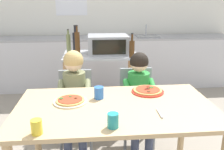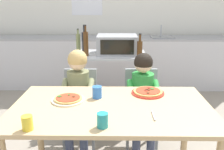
{
  "view_description": "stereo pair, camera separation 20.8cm",
  "coord_description": "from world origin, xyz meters",
  "px_view_note": "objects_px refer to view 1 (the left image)",
  "views": [
    {
      "loc": [
        -0.18,
        -1.68,
        1.52
      ],
      "look_at": [
        0.0,
        0.3,
        0.91
      ],
      "focal_mm": 39.32,
      "sensor_mm": 36.0,
      "label": 1
    },
    {
      "loc": [
        0.03,
        -1.69,
        1.52
      ],
      "look_at": [
        0.0,
        0.3,
        0.91
      ],
      "focal_mm": 39.32,
      "sensor_mm": 36.0,
      "label": 2
    }
  ],
  "objects_px": {
    "toaster_oven": "(108,44)",
    "child_in_green_shirt": "(139,90)",
    "bottle_clear_vinegar": "(132,48)",
    "bottle_squat_spirits": "(69,44)",
    "dining_chair_right": "(137,101)",
    "dining_chair_left": "(76,104)",
    "drinking_cup_blue": "(99,93)",
    "pizza_plate_cream": "(70,101)",
    "pizza_plate_red_rimmed": "(148,91)",
    "serving_spoon": "(160,113)",
    "bottle_slim_sauce": "(76,43)",
    "dining_table": "(116,117)",
    "drinking_cup_teal": "(113,120)",
    "child_in_olive_shirt": "(74,90)",
    "drinking_cup_yellow": "(37,127)",
    "kitchen_island_cart": "(101,76)",
    "bottle_tall_green_wine": "(77,44)"
  },
  "relations": [
    {
      "from": "bottle_clear_vinegar",
      "to": "serving_spoon",
      "type": "distance_m",
      "value": 1.32
    },
    {
      "from": "bottle_tall_green_wine",
      "to": "bottle_squat_spirits",
      "type": "relative_size",
      "value": 1.22
    },
    {
      "from": "bottle_squat_spirits",
      "to": "dining_chair_left",
      "type": "relative_size",
      "value": 0.38
    },
    {
      "from": "dining_chair_right",
      "to": "pizza_plate_cream",
      "type": "bearing_deg",
      "value": -136.05
    },
    {
      "from": "dining_chair_left",
      "to": "drinking_cup_blue",
      "type": "bearing_deg",
      "value": -67.74
    },
    {
      "from": "dining_chair_left",
      "to": "child_in_green_shirt",
      "type": "bearing_deg",
      "value": -9.58
    },
    {
      "from": "child_in_olive_shirt",
      "to": "drinking_cup_blue",
      "type": "bearing_deg",
      "value": -62.4
    },
    {
      "from": "drinking_cup_yellow",
      "to": "pizza_plate_red_rimmed",
      "type": "bearing_deg",
      "value": 37.34
    },
    {
      "from": "pizza_plate_cream",
      "to": "pizza_plate_red_rimmed",
      "type": "relative_size",
      "value": 0.94
    },
    {
      "from": "drinking_cup_teal",
      "to": "serving_spoon",
      "type": "bearing_deg",
      "value": 24.16
    },
    {
      "from": "toaster_oven",
      "to": "serving_spoon",
      "type": "height_order",
      "value": "toaster_oven"
    },
    {
      "from": "toaster_oven",
      "to": "drinking_cup_teal",
      "type": "relative_size",
      "value": 5.35
    },
    {
      "from": "bottle_clear_vinegar",
      "to": "dining_chair_left",
      "type": "xyz_separation_m",
      "value": [
        -0.65,
        -0.43,
        -0.49
      ]
    },
    {
      "from": "dining_chair_left",
      "to": "drinking_cup_teal",
      "type": "relative_size",
      "value": 8.64
    },
    {
      "from": "drinking_cup_teal",
      "to": "child_in_green_shirt",
      "type": "bearing_deg",
      "value": 68.87
    },
    {
      "from": "child_in_olive_shirt",
      "to": "pizza_plate_cream",
      "type": "relative_size",
      "value": 4.01
    },
    {
      "from": "pizza_plate_red_rimmed",
      "to": "bottle_tall_green_wine",
      "type": "bearing_deg",
      "value": 122.87
    },
    {
      "from": "drinking_cup_yellow",
      "to": "serving_spoon",
      "type": "distance_m",
      "value": 0.82
    },
    {
      "from": "child_in_green_shirt",
      "to": "pizza_plate_red_rimmed",
      "type": "bearing_deg",
      "value": -89.97
    },
    {
      "from": "pizza_plate_cream",
      "to": "pizza_plate_red_rimmed",
      "type": "bearing_deg",
      "value": 14.15
    },
    {
      "from": "bottle_tall_green_wine",
      "to": "dining_chair_right",
      "type": "height_order",
      "value": "bottle_tall_green_wine"
    },
    {
      "from": "kitchen_island_cart",
      "to": "dining_chair_right",
      "type": "xyz_separation_m",
      "value": [
        0.35,
        -0.66,
        -0.09
      ]
    },
    {
      "from": "dining_table",
      "to": "drinking_cup_blue",
      "type": "relative_size",
      "value": 15.52
    },
    {
      "from": "bottle_tall_green_wine",
      "to": "child_in_green_shirt",
      "type": "distance_m",
      "value": 0.97
    },
    {
      "from": "bottle_slim_sauce",
      "to": "dining_table",
      "type": "relative_size",
      "value": 0.25
    },
    {
      "from": "bottle_slim_sauce",
      "to": "pizza_plate_red_rimmed",
      "type": "relative_size",
      "value": 1.33
    },
    {
      "from": "bottle_squat_spirits",
      "to": "dining_chair_right",
      "type": "height_order",
      "value": "bottle_squat_spirits"
    },
    {
      "from": "bottle_squat_spirits",
      "to": "pizza_plate_red_rimmed",
      "type": "relative_size",
      "value": 1.13
    },
    {
      "from": "toaster_oven",
      "to": "child_in_green_shirt",
      "type": "relative_size",
      "value": 0.5
    },
    {
      "from": "bottle_slim_sauce",
      "to": "bottle_squat_spirits",
      "type": "xyz_separation_m",
      "value": [
        -0.09,
        0.08,
        -0.02
      ]
    },
    {
      "from": "dining_table",
      "to": "serving_spoon",
      "type": "relative_size",
      "value": 10.68
    },
    {
      "from": "dining_table",
      "to": "kitchen_island_cart",
      "type": "bearing_deg",
      "value": 92.05
    },
    {
      "from": "bottle_squat_spirits",
      "to": "dining_chair_right",
      "type": "xyz_separation_m",
      "value": [
        0.75,
        -0.71,
        -0.51
      ]
    },
    {
      "from": "toaster_oven",
      "to": "drinking_cup_blue",
      "type": "bearing_deg",
      "value": -97.68
    },
    {
      "from": "bottle_tall_green_wine",
      "to": "drinking_cup_yellow",
      "type": "bearing_deg",
      "value": -96.35
    },
    {
      "from": "bottle_squat_spirits",
      "to": "dining_chair_left",
      "type": "distance_m",
      "value": 0.89
    },
    {
      "from": "pizza_plate_cream",
      "to": "dining_table",
      "type": "bearing_deg",
      "value": -15.46
    },
    {
      "from": "toaster_oven",
      "to": "bottle_clear_vinegar",
      "type": "distance_m",
      "value": 0.37
    },
    {
      "from": "bottle_slim_sauce",
      "to": "pizza_plate_cream",
      "type": "bearing_deg",
      "value": -89.4
    },
    {
      "from": "dining_chair_right",
      "to": "child_in_green_shirt",
      "type": "relative_size",
      "value": 0.81
    },
    {
      "from": "child_in_green_shirt",
      "to": "pizza_plate_cream",
      "type": "xyz_separation_m",
      "value": [
        -0.65,
        -0.5,
        0.12
      ]
    },
    {
      "from": "bottle_squat_spirits",
      "to": "serving_spoon",
      "type": "height_order",
      "value": "bottle_squat_spirits"
    },
    {
      "from": "kitchen_island_cart",
      "to": "bottle_tall_green_wine",
      "type": "height_order",
      "value": "bottle_tall_green_wine"
    },
    {
      "from": "pizza_plate_cream",
      "to": "dining_chair_left",
      "type": "bearing_deg",
      "value": 89.98
    },
    {
      "from": "kitchen_island_cart",
      "to": "dining_chair_right",
      "type": "distance_m",
      "value": 0.75
    },
    {
      "from": "toaster_oven",
      "to": "bottle_clear_vinegar",
      "type": "xyz_separation_m",
      "value": [
        0.26,
        -0.26,
        -0.01
      ]
    },
    {
      "from": "child_in_olive_shirt",
      "to": "drinking_cup_yellow",
      "type": "height_order",
      "value": "child_in_olive_shirt"
    },
    {
      "from": "drinking_cup_blue",
      "to": "pizza_plate_cream",
      "type": "bearing_deg",
      "value": -164.37
    },
    {
      "from": "bottle_squat_spirits",
      "to": "dining_chair_right",
      "type": "relative_size",
      "value": 0.38
    },
    {
      "from": "bottle_squat_spirits",
      "to": "drinking_cup_blue",
      "type": "height_order",
      "value": "bottle_squat_spirits"
    }
  ]
}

